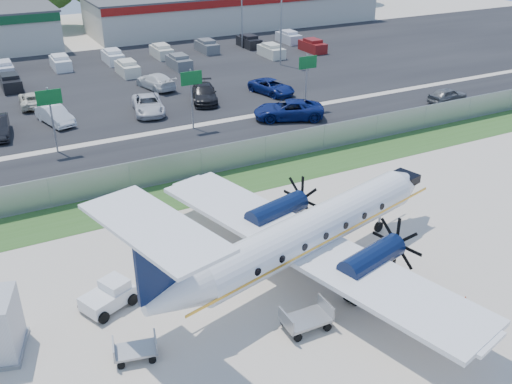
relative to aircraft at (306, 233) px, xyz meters
name	(u,v)px	position (x,y,z in m)	size (l,w,h in m)	color
ground	(312,282)	(-0.07, -0.84, -2.35)	(170.00, 170.00, 0.00)	beige
grass_verge	(214,187)	(-0.07, 11.16, -2.34)	(170.00, 4.00, 0.02)	#2D561E
access_road	(176,151)	(-0.07, 18.16, -2.34)	(170.00, 8.00, 0.02)	black
parking_lot	(106,83)	(-0.07, 39.16, -2.34)	(170.00, 32.00, 0.02)	black
perimeter_fence	(201,162)	(-0.07, 13.16, -1.34)	(120.00, 0.06, 1.99)	gray
building_east	(236,9)	(25.93, 61.15, 0.28)	(44.40, 12.40, 5.24)	beige
sign_left	(50,106)	(-8.07, 22.07, 1.26)	(1.80, 0.26, 5.00)	gray
sign_mid	(192,86)	(2.93, 22.07, 1.26)	(1.80, 0.26, 5.00)	gray
sign_right	(307,70)	(13.93, 22.07, 1.26)	(1.80, 0.26, 5.00)	gray
light_pole_ne	(281,19)	(19.93, 37.16, 2.89)	(0.90, 0.35, 9.09)	gray
light_pole_se	(242,6)	(19.93, 47.16, 2.89)	(0.90, 0.35, 9.09)	gray
tree_line	(49,28)	(-0.07, 73.16, -2.35)	(112.00, 6.00, 14.00)	#2F5E1B
aircraft	(306,233)	(0.00, 0.00, 0.00)	(19.91, 19.47, 6.08)	white
pushback_tug	(109,295)	(-9.39, 1.92, -1.75)	(2.70, 2.40, 1.25)	white
baggage_cart_near	(135,349)	(-9.35, -1.93, -1.91)	(1.96, 1.43, 0.93)	gray
baggage_cart_far	(306,319)	(-2.19, -3.61, -1.83)	(2.15, 1.33, 1.12)	gray
cone_nose	(465,300)	(5.21, -5.65, -2.10)	(0.36, 0.36, 0.52)	red
cone_starboard_wing	(180,216)	(-3.62, 8.05, -2.08)	(0.40, 0.40, 0.57)	red
road_car_mid	(288,119)	(11.14, 20.47, -2.35)	(2.76, 6.00, 1.67)	navy
road_car_east	(446,102)	(26.79, 17.56, -2.35)	(1.66, 4.12, 1.40)	#595B5E
parked_car_b	(56,124)	(-7.00, 28.62, -2.35)	(1.62, 4.64, 1.53)	silver
parked_car_c	(149,113)	(0.91, 27.74, -2.35)	(2.53, 5.50, 1.53)	silver
parked_car_d	(204,102)	(6.62, 28.44, -2.35)	(2.24, 5.50, 1.60)	black
parked_car_e	(272,94)	(13.48, 27.67, -2.35)	(2.34, 5.07, 1.41)	navy
parked_car_f	(33,106)	(-8.02, 34.54, -2.35)	(2.17, 4.70, 1.30)	beige
parked_car_g	(156,89)	(3.96, 34.72, -2.35)	(2.17, 5.34, 1.55)	silver
far_parking_rows	(94,72)	(-0.07, 44.16, -2.35)	(56.00, 10.00, 1.60)	gray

